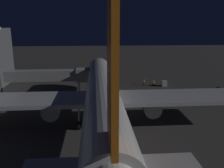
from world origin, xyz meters
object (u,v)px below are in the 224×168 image
object	(u,v)px
jet_bridge	(55,75)
ground_crew_near_nose_gear	(154,83)
ground_crew_by_belt_loader	(144,82)
traffic_cone_nose_starboard	(92,87)
airliner_at_gate	(102,97)
baggage_container_far_row	(164,83)
traffic_cone_nose_port	(107,86)

from	to	relation	value
jet_bridge	ground_crew_near_nose_gear	world-z (taller)	jet_bridge
jet_bridge	ground_crew_by_belt_loader	bearing A→B (deg)	-152.94
ground_crew_by_belt_loader	traffic_cone_nose_starboard	world-z (taller)	ground_crew_by_belt_loader
jet_bridge	ground_crew_near_nose_gear	size ratio (longest dim) A/B	11.61
airliner_at_gate	ground_crew_by_belt_loader	distance (m)	33.46
baggage_container_far_row	jet_bridge	bearing A→B (deg)	19.65
traffic_cone_nose_port	airliner_at_gate	bearing A→B (deg)	85.54
baggage_container_far_row	ground_crew_near_nose_gear	xyz separation A→B (m)	(3.10, -0.18, 0.14)
traffic_cone_nose_port	traffic_cone_nose_starboard	xyz separation A→B (m)	(4.40, 0.00, 0.00)
ground_crew_by_belt_loader	baggage_container_far_row	bearing A→B (deg)	163.69
baggage_container_far_row	ground_crew_by_belt_loader	xyz separation A→B (m)	(5.81, -1.70, 0.19)
traffic_cone_nose_port	jet_bridge	bearing A→B (deg)	38.85
ground_crew_by_belt_loader	ground_crew_near_nose_gear	bearing A→B (deg)	150.67
ground_crew_near_nose_gear	traffic_cone_nose_starboard	world-z (taller)	ground_crew_near_nose_gear
jet_bridge	baggage_container_far_row	distance (m)	32.60
ground_crew_by_belt_loader	traffic_cone_nose_port	world-z (taller)	ground_crew_by_belt_loader
traffic_cone_nose_starboard	jet_bridge	bearing A→B (deg)	50.48
baggage_container_far_row	ground_crew_by_belt_loader	world-z (taller)	ground_crew_by_belt_loader
airliner_at_gate	jet_bridge	size ratio (longest dim) A/B	2.96
ground_crew_near_nose_gear	traffic_cone_nose_starboard	distance (m)	18.52
baggage_container_far_row	ground_crew_by_belt_loader	distance (m)	6.05
jet_bridge	ground_crew_near_nose_gear	xyz separation A→B (m)	(-27.21, -11.00, -5.07)
baggage_container_far_row	traffic_cone_nose_starboard	size ratio (longest dim) A/B	2.94
ground_crew_by_belt_loader	traffic_cone_nose_starboard	bearing A→B (deg)	7.08
baggage_container_far_row	traffic_cone_nose_starboard	distance (m)	21.61
baggage_container_far_row	traffic_cone_nose_port	size ratio (longest dim) A/B	2.94
jet_bridge	ground_crew_near_nose_gear	bearing A→B (deg)	-157.99
airliner_at_gate	traffic_cone_nose_starboard	bearing A→B (deg)	-85.54
airliner_at_gate	baggage_container_far_row	xyz separation A→B (m)	(-19.40, -28.48, -5.09)
jet_bridge	traffic_cone_nose_starboard	size ratio (longest dim) A/B	36.53
airliner_at_gate	jet_bridge	distance (m)	20.76
ground_crew_near_nose_gear	traffic_cone_nose_port	bearing A→B (deg)	1.79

